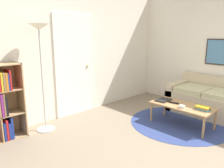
% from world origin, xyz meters
% --- Properties ---
extents(wall_back, '(7.78, 0.11, 2.60)m').
position_xyz_m(wall_back, '(-0.00, 2.80, 1.29)').
color(wall_back, silver).
rests_on(wall_back, ground_plane).
extents(wall_right, '(0.08, 5.78, 2.60)m').
position_xyz_m(wall_right, '(2.41, 1.38, 1.30)').
color(wall_right, silver).
rests_on(wall_right, ground_plane).
extents(rug, '(1.79, 1.79, 0.01)m').
position_xyz_m(rug, '(1.07, 1.01, 0.00)').
color(rug, navy).
rests_on(rug, ground_plane).
extents(floor_lamp, '(0.32, 0.32, 1.77)m').
position_xyz_m(floor_lamp, '(-0.86, 2.45, 1.47)').
color(floor_lamp, '#B7B7BC').
rests_on(floor_lamp, ground_plane).
extents(couch, '(0.89, 1.54, 0.74)m').
position_xyz_m(couch, '(1.98, 0.84, 0.28)').
color(couch, '#CCB793').
rests_on(couch, ground_plane).
extents(coffee_table, '(0.53, 1.08, 0.38)m').
position_xyz_m(coffee_table, '(1.00, 0.93, 0.35)').
color(coffee_table, '#AD7F51').
rests_on(coffee_table, ground_plane).
extents(laptop, '(0.32, 0.23, 0.02)m').
position_xyz_m(laptop, '(0.98, 1.32, 0.39)').
color(laptop, black).
rests_on(laptop, coffee_table).
extents(bowl, '(0.11, 0.11, 0.05)m').
position_xyz_m(bowl, '(0.84, 0.86, 0.41)').
color(bowl, silver).
rests_on(bowl, coffee_table).
extents(book_stack_on_table, '(0.13, 0.23, 0.07)m').
position_xyz_m(book_stack_on_table, '(0.99, 0.57, 0.42)').
color(book_stack_on_table, teal).
rests_on(book_stack_on_table, coffee_table).
extents(remote, '(0.09, 0.18, 0.02)m').
position_xyz_m(remote, '(0.97, 1.09, 0.39)').
color(remote, black).
rests_on(remote, coffee_table).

